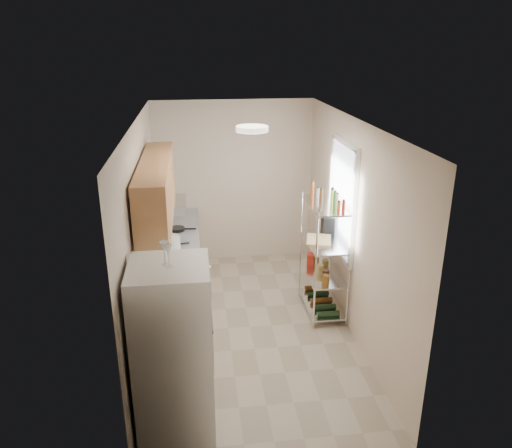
% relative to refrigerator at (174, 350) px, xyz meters
% --- Properties ---
extents(room, '(2.52, 4.42, 2.62)m').
position_rel_refrigerator_xyz_m(room, '(0.87, 1.63, 0.47)').
color(room, '#B1A590').
rests_on(room, ground).
extents(counter_run, '(0.63, 3.51, 0.90)m').
position_rel_refrigerator_xyz_m(counter_run, '(-0.05, 2.07, -0.38)').
color(counter_run, '#AD7649').
rests_on(counter_run, ground).
extents(upper_cabinets, '(0.33, 2.20, 0.72)m').
position_rel_refrigerator_xyz_m(upper_cabinets, '(-0.18, 1.73, 0.98)').
color(upper_cabinets, '#AD7649').
rests_on(upper_cabinets, room).
extents(range_hood, '(0.50, 0.60, 0.12)m').
position_rel_refrigerator_xyz_m(range_hood, '(-0.13, 2.53, 0.56)').
color(range_hood, '#B7BABC').
rests_on(range_hood, room).
extents(window, '(0.06, 1.00, 1.46)m').
position_rel_refrigerator_xyz_m(window, '(2.10, 1.98, 0.72)').
color(window, white).
rests_on(window, room).
extents(bakers_rack, '(0.45, 0.90, 1.73)m').
position_rel_refrigerator_xyz_m(bakers_rack, '(1.88, 1.92, 0.28)').
color(bakers_rack, silver).
rests_on(bakers_rack, ground).
extents(ceiling_dome, '(0.34, 0.34, 0.05)m').
position_rel_refrigerator_xyz_m(ceiling_dome, '(0.87, 1.33, 1.74)').
color(ceiling_dome, white).
rests_on(ceiling_dome, room).
extents(refrigerator, '(0.69, 0.69, 1.66)m').
position_rel_refrigerator_xyz_m(refrigerator, '(0.00, 0.00, 0.00)').
color(refrigerator, white).
rests_on(refrigerator, ground).
extents(wine_glass_a, '(0.07, 0.07, 0.21)m').
position_rel_refrigerator_xyz_m(wine_glass_a, '(-0.02, 0.03, 0.94)').
color(wine_glass_a, silver).
rests_on(wine_glass_a, refrigerator).
extents(wine_glass_b, '(0.07, 0.07, 0.19)m').
position_rel_refrigerator_xyz_m(wine_glass_b, '(0.01, -0.01, 0.93)').
color(wine_glass_b, silver).
rests_on(wine_glass_b, refrigerator).
extents(rice_cooker, '(0.29, 0.29, 0.23)m').
position_rel_refrigerator_xyz_m(rice_cooker, '(-0.11, 1.99, 0.18)').
color(rice_cooker, silver).
rests_on(rice_cooker, counter_run).
extents(frying_pan_large, '(0.30, 0.30, 0.04)m').
position_rel_refrigerator_xyz_m(frying_pan_large, '(-0.14, 2.24, 0.09)').
color(frying_pan_large, black).
rests_on(frying_pan_large, counter_run).
extents(frying_pan_small, '(0.23, 0.23, 0.04)m').
position_rel_refrigerator_xyz_m(frying_pan_small, '(-0.02, 2.84, 0.09)').
color(frying_pan_small, black).
rests_on(frying_pan_small, counter_run).
extents(cutting_board, '(0.39, 0.46, 0.03)m').
position_rel_refrigerator_xyz_m(cutting_board, '(1.80, 1.93, 0.19)').
color(cutting_board, tan).
rests_on(cutting_board, bakers_rack).
extents(espresso_machine, '(0.17, 0.24, 0.26)m').
position_rel_refrigerator_xyz_m(espresso_machine, '(1.99, 2.22, 0.31)').
color(espresso_machine, black).
rests_on(espresso_machine, bakers_rack).
extents(storage_bag, '(0.13, 0.15, 0.15)m').
position_rel_refrigerator_xyz_m(storage_bag, '(1.78, 2.22, -0.20)').
color(storage_bag, '#A92314').
rests_on(storage_bag, bakers_rack).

